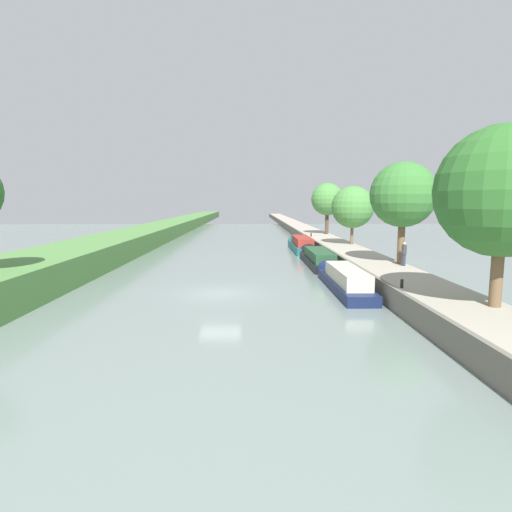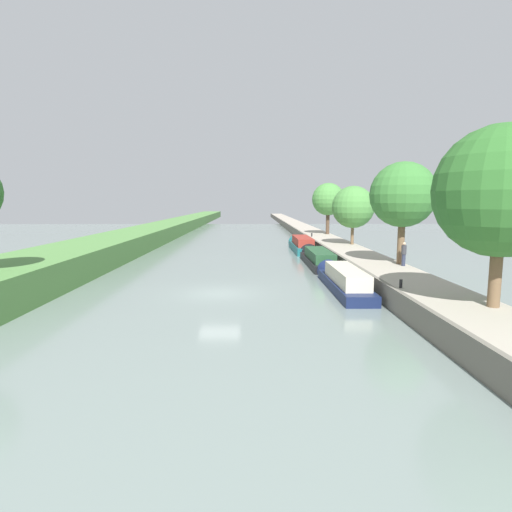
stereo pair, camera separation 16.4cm
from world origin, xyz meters
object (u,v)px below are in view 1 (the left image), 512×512
narrowboat_navy (343,279)px  narrowboat_teal (301,245)px  mooring_bollard_near (402,284)px  mooring_bollard_far (311,235)px  person_walking (404,253)px  narrowboat_black (317,258)px

narrowboat_navy → narrowboat_teal: narrowboat_teal is taller
mooring_bollard_near → mooring_bollard_far: bearing=90.0°
narrowboat_navy → mooring_bollard_far: size_ratio=22.84×
person_walking → mooring_bollard_near: person_walking is taller
narrowboat_navy → mooring_bollard_near: size_ratio=22.84×
narrowboat_navy → narrowboat_black: 10.77m
narrowboat_navy → mooring_bollard_far: 26.53m
narrowboat_teal → person_walking: (4.78, -19.47, 1.37)m
person_walking → mooring_bollard_near: size_ratio=3.69×
narrowboat_black → mooring_bollard_far: mooring_bollard_far is taller
narrowboat_black → mooring_bollard_far: size_ratio=24.58×
narrowboat_black → mooring_bollard_far: bearing=83.5°
narrowboat_teal → mooring_bollard_near: bearing=-85.9°
mooring_bollard_far → narrowboat_navy: bearing=-93.9°
narrowboat_navy → person_walking: size_ratio=6.19×
narrowboat_black → person_walking: size_ratio=6.66×
mooring_bollard_near → mooring_bollard_far: 31.88m
mooring_bollard_near → narrowboat_navy: bearing=108.6°
person_walking → mooring_bollard_far: person_walking is taller
mooring_bollard_far → narrowboat_teal: bearing=-111.3°
person_walking → mooring_bollard_far: 24.61m
mooring_bollard_near → mooring_bollard_far: (0.00, 31.88, 0.00)m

